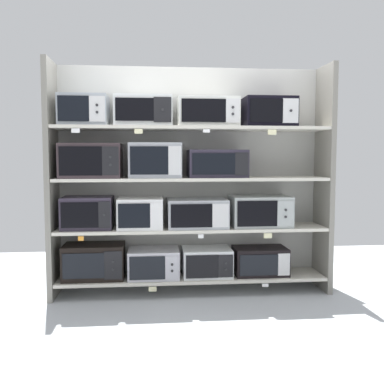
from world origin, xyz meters
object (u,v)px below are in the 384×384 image
(microwave_0, at_px, (94,261))
(microwave_6, at_px, (197,213))
(microwave_8, at_px, (91,161))
(microwave_9, at_px, (155,160))
(microwave_7, at_px, (260,211))
(microwave_14, at_px, (268,113))
(microwave_2, at_px, (207,262))
(microwave_10, at_px, (217,164))
(microwave_3, at_px, (260,261))
(microwave_11, at_px, (84,111))
(microwave_5, at_px, (140,213))
(microwave_13, at_px, (208,112))
(microwave_1, at_px, (154,263))
(microwave_12, at_px, (143,111))
(microwave_4, at_px, (88,213))

(microwave_0, height_order, microwave_6, microwave_6)
(microwave_8, distance_m, microwave_9, 0.60)
(microwave_7, distance_m, microwave_14, 0.97)
(microwave_0, distance_m, microwave_2, 1.09)
(microwave_9, distance_m, microwave_10, 0.60)
(microwave_0, xyz_separation_m, microwave_3, (1.63, -0.00, -0.03))
(microwave_0, distance_m, microwave_11, 1.44)
(microwave_9, bearing_deg, microwave_5, 179.99)
(microwave_7, xyz_separation_m, microwave_13, (-0.52, 0.00, 0.96))
(microwave_2, bearing_deg, microwave_5, 179.98)
(microwave_0, distance_m, microwave_9, 1.14)
(microwave_1, distance_m, microwave_12, 1.47)
(microwave_4, xyz_separation_m, microwave_14, (1.75, 0.00, 0.96))
(microwave_3, xyz_separation_m, microwave_14, (0.06, -0.00, 1.47))
(microwave_4, height_order, microwave_12, microwave_12)
(microwave_0, distance_m, microwave_12, 1.51)
(microwave_14, bearing_deg, microwave_5, -180.00)
(microwave_0, bearing_deg, microwave_8, -177.25)
(microwave_2, distance_m, microwave_13, 1.46)
(microwave_7, relative_size, microwave_12, 1.07)
(microwave_0, bearing_deg, microwave_14, -0.01)
(microwave_5, distance_m, microwave_8, 0.68)
(microwave_5, distance_m, microwave_14, 1.58)
(microwave_7, bearing_deg, microwave_8, 180.00)
(microwave_14, bearing_deg, microwave_11, -180.00)
(microwave_10, distance_m, microwave_14, 0.70)
(microwave_6, distance_m, microwave_13, 0.98)
(microwave_5, relative_size, microwave_8, 0.76)
(microwave_3, relative_size, microwave_14, 1.06)
(microwave_3, distance_m, microwave_11, 2.24)
(microwave_1, distance_m, microwave_6, 0.65)
(microwave_1, relative_size, microwave_11, 1.10)
(microwave_13, bearing_deg, microwave_7, -0.02)
(microwave_0, distance_m, microwave_1, 0.57)
(microwave_6, bearing_deg, microwave_11, -180.00)
(microwave_4, relative_size, microwave_8, 0.84)
(microwave_9, bearing_deg, microwave_7, -0.01)
(microwave_0, height_order, microwave_10, microwave_10)
(microwave_3, relative_size, microwave_9, 1.05)
(microwave_6, bearing_deg, microwave_8, -179.99)
(microwave_5, height_order, microwave_6, microwave_5)
(microwave_7, xyz_separation_m, microwave_10, (-0.43, 0.00, 0.47))
(microwave_2, height_order, microwave_4, microwave_4)
(microwave_0, bearing_deg, microwave_4, -179.75)
(microwave_0, xyz_separation_m, microwave_10, (1.19, -0.00, 0.94))
(microwave_1, bearing_deg, microwave_11, 179.99)
(microwave_2, distance_m, microwave_8, 1.49)
(microwave_3, height_order, microwave_6, microwave_6)
(microwave_1, distance_m, microwave_13, 1.55)
(microwave_1, distance_m, microwave_5, 0.51)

